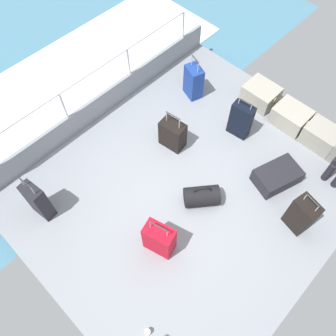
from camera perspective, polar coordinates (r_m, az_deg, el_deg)
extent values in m
cube|color=gray|center=(5.63, 4.01, -2.82)|extent=(4.40, 5.20, 0.06)
cube|color=gray|center=(6.39, -10.67, 10.34)|extent=(0.06, 5.20, 0.45)
cylinder|color=silver|center=(5.98, -16.15, 8.30)|extent=(0.04, 0.04, 1.00)
cylinder|color=silver|center=(6.47, -6.27, 15.38)|extent=(0.04, 0.04, 1.00)
cylinder|color=silver|center=(7.19, 2.43, 20.90)|extent=(0.04, 0.04, 1.00)
cylinder|color=silver|center=(5.85, -11.92, 15.36)|extent=(0.04, 4.16, 0.04)
cube|color=white|center=(7.70, -16.97, 12.81)|extent=(2.40, 7.28, 0.01)
cube|color=#9E9989|center=(6.70, 14.88, 11.53)|extent=(0.58, 0.49, 0.36)
torus|color=tan|center=(6.74, 12.96, 13.34)|extent=(0.02, 0.12, 0.12)
torus|color=tan|center=(6.57, 17.11, 10.50)|extent=(0.02, 0.12, 0.12)
cube|color=#9E9989|center=(6.52, 19.42, 7.93)|extent=(0.59, 0.48, 0.35)
torus|color=tan|center=(6.53, 17.44, 9.85)|extent=(0.02, 0.12, 0.12)
torus|color=tan|center=(6.42, 21.78, 6.74)|extent=(0.02, 0.12, 0.12)
cube|color=gray|center=(6.42, 23.73, 4.79)|extent=(0.56, 0.43, 0.37)
torus|color=tan|center=(6.39, 21.86, 6.70)|extent=(0.02, 0.12, 0.12)
cylinder|color=black|center=(6.03, 24.79, -0.57)|extent=(0.11, 0.11, 0.40)
cube|color=black|center=(6.02, 11.79, 7.70)|extent=(0.39, 0.24, 0.68)
cylinder|color=#A5A8AD|center=(5.75, 11.55, 10.69)|extent=(0.02, 0.02, 0.11)
cylinder|color=#A5A8AD|center=(5.70, 13.44, 9.63)|extent=(0.02, 0.02, 0.11)
cylinder|color=#2D2D2D|center=(5.69, 12.60, 10.52)|extent=(0.24, 0.05, 0.02)
cube|color=silver|center=(6.04, 12.38, 8.62)|extent=(0.05, 0.01, 0.08)
cube|color=#B70C1E|center=(4.91, -1.43, -11.52)|extent=(0.47, 0.34, 0.59)
cylinder|color=#A5A8AD|center=(4.58, -2.91, -9.19)|extent=(0.02, 0.02, 0.16)
cylinder|color=#A5A8AD|center=(4.53, -0.12, -10.63)|extent=(0.02, 0.02, 0.16)
cylinder|color=#2D2D2D|center=(4.48, -1.55, -9.53)|extent=(0.27, 0.09, 0.02)
cube|color=green|center=(4.86, -0.70, -9.95)|extent=(0.05, 0.02, 0.08)
cube|color=black|center=(5.36, 20.99, -7.14)|extent=(0.39, 0.32, 0.65)
cylinder|color=#A5A8AD|center=(5.04, 21.56, -4.41)|extent=(0.02, 0.02, 0.14)
cylinder|color=#A5A8AD|center=(5.01, 23.19, -6.14)|extent=(0.02, 0.02, 0.14)
cylinder|color=#2D2D2D|center=(4.97, 22.64, -4.92)|extent=(0.23, 0.07, 0.02)
cube|color=green|center=(5.33, 22.32, -5.86)|extent=(0.05, 0.02, 0.08)
cube|color=black|center=(5.80, 0.76, 5.51)|extent=(0.44, 0.31, 0.53)
cylinder|color=#A5A8AD|center=(5.55, -0.24, 8.44)|extent=(0.02, 0.02, 0.22)
cylinder|color=#A5A8AD|center=(5.46, 1.86, 7.25)|extent=(0.02, 0.02, 0.22)
cylinder|color=#2D2D2D|center=(5.42, 0.82, 8.57)|extent=(0.27, 0.05, 0.02)
cube|color=silver|center=(5.72, 1.57, 7.43)|extent=(0.05, 0.01, 0.08)
cube|color=black|center=(5.78, 17.38, -1.28)|extent=(0.65, 0.80, 0.27)
cube|color=silver|center=(5.91, 20.14, 0.37)|extent=(0.05, 0.02, 0.08)
cube|color=black|center=(5.40, -20.48, -5.07)|extent=(0.37, 0.23, 0.72)
cylinder|color=#A5A8AD|center=(5.08, -22.76, -2.11)|extent=(0.02, 0.02, 0.20)
cylinder|color=#A5A8AD|center=(4.96, -21.29, -3.40)|extent=(0.02, 0.02, 0.20)
cylinder|color=#2D2D2D|center=(4.94, -22.40, -2.20)|extent=(0.23, 0.05, 0.02)
cube|color=white|center=(5.33, -20.04, -3.85)|extent=(0.05, 0.01, 0.08)
cube|color=navy|center=(6.53, 4.18, 13.88)|extent=(0.40, 0.33, 0.63)
cylinder|color=#A5A8AD|center=(6.31, 3.95, 17.18)|extent=(0.02, 0.02, 0.21)
cylinder|color=#A5A8AD|center=(6.18, 4.92, 16.04)|extent=(0.02, 0.02, 0.21)
cylinder|color=#2D2D2D|center=(6.17, 4.50, 17.34)|extent=(0.22, 0.09, 0.02)
cube|color=silver|center=(6.44, 5.28, 15.51)|extent=(0.05, 0.02, 0.08)
cylinder|color=black|center=(5.35, 5.52, -4.60)|extent=(0.58, 0.61, 0.31)
torus|color=black|center=(5.20, 5.67, -3.78)|extent=(0.18, 0.21, 0.26)
cylinder|color=white|center=(4.90, -3.37, -25.22)|extent=(0.08, 0.08, 0.10)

